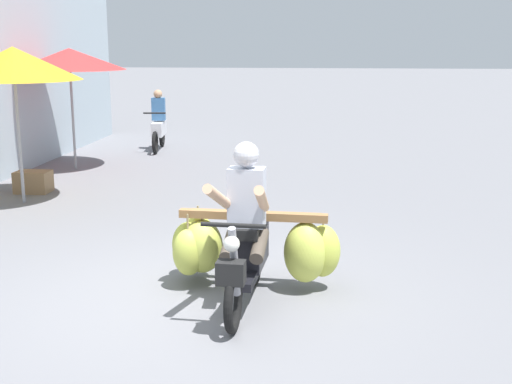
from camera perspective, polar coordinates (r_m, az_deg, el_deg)
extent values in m
plane|color=slate|center=(6.73, -5.93, -9.14)|extent=(120.00, 120.00, 0.00)
torus|color=black|center=(5.92, -1.92, -9.23)|extent=(0.11, 0.56, 0.56)
torus|color=black|center=(7.04, -0.08, -5.65)|extent=(0.11, 0.56, 0.56)
cube|color=black|center=(6.37, -1.07, -7.25)|extent=(0.27, 0.57, 0.08)
cube|color=black|center=(6.69, -0.48, -4.65)|extent=(0.31, 0.65, 0.36)
cube|color=black|center=(6.55, -0.60, -3.02)|extent=(0.29, 0.61, 0.10)
cylinder|color=gray|center=(5.86, -1.84, -5.93)|extent=(0.09, 0.29, 0.69)
cylinder|color=black|center=(5.73, -1.94, -2.83)|extent=(0.56, 0.07, 0.04)
sphere|color=silver|center=(5.69, -2.08, -4.40)|extent=(0.14, 0.14, 0.14)
cube|color=black|center=(5.73, -2.14, -6.81)|extent=(0.25, 0.17, 0.20)
cube|color=black|center=(5.82, -1.95, -6.49)|extent=(0.11, 0.28, 0.04)
cube|color=olive|center=(6.75, -0.28, -2.01)|extent=(1.50, 0.18, 0.08)
cube|color=olive|center=(6.93, -0.04, -1.88)|extent=(1.35, 0.15, 0.06)
ellipsoid|color=#B1BB41|center=(7.25, -4.85, -4.35)|extent=(0.49, 0.47, 0.63)
cylinder|color=#998459|center=(7.15, -4.90, -1.67)|extent=(0.02, 0.02, 0.13)
ellipsoid|color=#B6C046|center=(6.88, 5.65, -4.97)|extent=(0.42, 0.40, 0.54)
cylinder|color=#998459|center=(6.79, 5.71, -2.50)|extent=(0.02, 0.02, 0.14)
ellipsoid|color=#B3BD42|center=(7.09, -5.75, -4.44)|extent=(0.37, 0.35, 0.48)
cylinder|color=#998459|center=(7.01, -5.81, -2.14)|extent=(0.02, 0.02, 0.16)
ellipsoid|color=#BDC84D|center=(6.92, -5.73, -5.08)|extent=(0.34, 0.30, 0.49)
cylinder|color=#998459|center=(6.83, -5.78, -2.63)|extent=(0.02, 0.02, 0.19)
ellipsoid|color=#C1CB51|center=(6.97, -4.57, -4.57)|extent=(0.48, 0.45, 0.56)
cylinder|color=#998459|center=(6.88, -4.61, -2.15)|extent=(0.02, 0.02, 0.11)
ellipsoid|color=#C0CA4F|center=(6.81, 4.18, -5.10)|extent=(0.50, 0.47, 0.62)
cylinder|color=#998459|center=(6.72, 4.22, -2.44)|extent=(0.02, 0.02, 0.09)
cube|color=#B2B7C6|center=(6.35, -0.79, -0.44)|extent=(0.35, 0.24, 0.56)
sphere|color=silver|center=(6.25, -0.83, 3.18)|extent=(0.24, 0.24, 0.24)
cylinder|color=tan|center=(5.98, 0.50, -0.62)|extent=(0.10, 0.72, 0.39)
cylinder|color=tan|center=(6.05, -3.15, -0.49)|extent=(0.18, 0.72, 0.39)
cylinder|color=#4C4238|center=(6.33, 0.29, -4.52)|extent=(0.15, 0.45, 0.27)
cylinder|color=#4C4238|center=(6.37, -2.20, -4.40)|extent=(0.15, 0.45, 0.27)
torus|color=black|center=(15.39, -8.51, 4.14)|extent=(0.13, 0.53, 0.52)
torus|color=black|center=(16.47, -7.93, 4.70)|extent=(0.13, 0.53, 0.52)
cube|color=silver|center=(16.00, -8.19, 5.33)|extent=(0.33, 0.92, 0.32)
cylinder|color=black|center=(15.36, -8.56, 6.60)|extent=(0.50, 0.08, 0.04)
cube|color=#386699|center=(15.97, -8.23, 6.94)|extent=(0.32, 0.23, 0.52)
sphere|color=tan|center=(15.92, -8.28, 8.19)|extent=(0.20, 0.20, 0.20)
cylinder|color=#99999E|center=(11.10, -19.34, 4.22)|extent=(0.05, 0.05, 2.01)
cone|color=gold|center=(11.00, -19.78, 10.18)|extent=(2.04, 2.04, 0.50)
cylinder|color=#99999E|center=(13.85, -15.19, 6.10)|extent=(0.05, 0.05, 2.05)
cone|color=red|center=(13.77, -15.46, 10.77)|extent=(2.16, 2.16, 0.41)
cube|color=olive|center=(11.94, -18.27, 0.82)|extent=(0.56, 0.40, 0.36)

